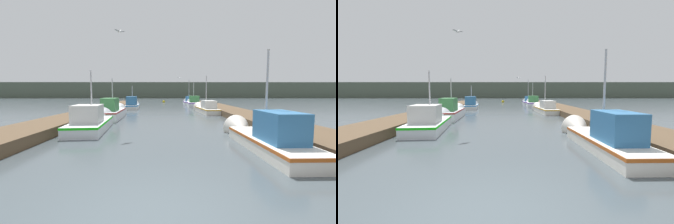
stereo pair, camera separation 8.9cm
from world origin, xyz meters
TOP-DOWN VIEW (x-y plane):
  - ground_plane at (0.00, 0.00)m, footprint 200.00×200.00m
  - dock_left at (-6.28, 16.00)m, footprint 2.62×40.00m
  - dock_right at (6.28, 16.00)m, footprint 2.62×40.00m
  - distant_shore_ridge at (0.00, 73.46)m, footprint 120.00×16.00m
  - fishing_boat_0 at (3.90, 4.92)m, footprint 1.54×6.22m
  - fishing_boat_1 at (-3.95, 9.00)m, footprint 2.21×5.84m
  - fishing_boat_2 at (-4.06, 14.27)m, footprint 1.75×5.97m
  - fishing_boat_3 at (4.14, 18.95)m, footprint 1.79×6.43m
  - fishing_boat_4 at (-3.97, 24.00)m, footprint 1.70×4.99m
  - fishing_boat_5 at (4.04, 28.19)m, footprint 1.90×6.23m
  - fishing_boat_6 at (3.91, 33.47)m, footprint 1.69×4.51m
  - mooring_piling_0 at (5.11, 36.38)m, footprint 0.23×0.23m
  - mooring_piling_1 at (-5.01, 26.66)m, footprint 0.35×0.35m
  - channel_buoy at (-0.30, 39.36)m, footprint 0.49×0.49m
  - seagull_lead at (-2.12, 7.91)m, footprint 0.47×0.47m
  - seagull_1 at (1.72, 22.23)m, footprint 0.52×0.41m

SIDE VIEW (x-z plane):
  - ground_plane at x=0.00m, z-range 0.00..0.00m
  - channel_buoy at x=-0.30m, z-range -0.35..0.64m
  - dock_left at x=-6.28m, z-range 0.00..0.48m
  - dock_right at x=6.28m, z-range 0.00..0.48m
  - fishing_boat_6 at x=3.91m, z-range -1.88..2.64m
  - fishing_boat_3 at x=4.14m, z-range -1.62..2.43m
  - fishing_boat_0 at x=3.90m, z-range -1.60..2.47m
  - fishing_boat_1 at x=-3.95m, z-range -1.45..2.34m
  - fishing_boat_5 at x=4.04m, z-range -1.43..2.37m
  - fishing_boat_4 at x=-3.97m, z-range -1.15..2.10m
  - fishing_boat_2 at x=-4.06m, z-range -1.22..2.27m
  - mooring_piling_1 at x=-5.01m, z-range 0.01..1.04m
  - mooring_piling_0 at x=5.11m, z-range 0.01..1.19m
  - distant_shore_ridge at x=0.00m, z-range 0.00..4.90m
  - seagull_1 at x=1.72m, z-range 3.59..3.71m
  - seagull_lead at x=-2.12m, z-range 5.05..5.17m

